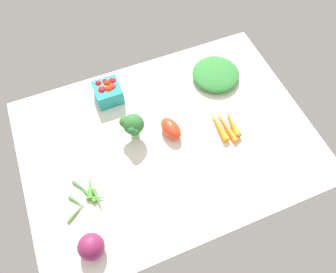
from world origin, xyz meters
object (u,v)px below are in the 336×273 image
Objects in this scene: okra_pile at (89,196)px; roma_tomato at (171,129)px; leafy_greens_clump at (216,74)px; berry_basket at (108,91)px; red_onion_near_basket at (91,247)px; broccoli_head at (133,126)px; carrot_bunch at (225,123)px.

okra_pile is 1.47× the size of roma_tomato.
leafy_greens_clump is (-60.83, -29.51, 1.35)cm from okra_pile.
berry_basket is (16.11, -23.76, 1.15)cm from roma_tomato.
berry_basket is 1.22× the size of red_onion_near_basket.
red_onion_near_basket is at bearing -65.53° from roma_tomato.
okra_pile is at bearing 36.68° from broccoli_head.
roma_tomato is 1.21× the size of red_onion_near_basket.
carrot_bunch is at bearing 141.58° from berry_basket.
berry_basket is 56.91cm from red_onion_near_basket.
red_onion_near_basket is (56.91, 24.48, 2.69)cm from carrot_bunch.
berry_basket is at bearing -116.68° from okra_pile.
broccoli_head is 0.60× the size of leafy_greens_clump.
carrot_bunch is at bearing -171.84° from okra_pile.
roma_tomato is (-12.76, 3.69, -4.39)cm from broccoli_head.
carrot_bunch is 0.86× the size of leafy_greens_clump.
berry_basket is (35.73, -28.34, 2.69)cm from carrot_bunch.
broccoli_head is 13.99cm from roma_tomato.
okra_pile is 36.44cm from roma_tomato.
broccoli_head is at bearing -126.83° from red_onion_near_basket.
broccoli_head is 41.91cm from leafy_greens_clump.
red_onion_near_basket is at bearing 23.27° from carrot_bunch.
carrot_bunch is 33.94cm from broccoli_head.
red_onion_near_basket is at bearing 35.91° from leafy_greens_clump.
roma_tomato is (-34.24, -12.31, 2.06)cm from okra_pile.
okra_pile is at bearing -100.32° from red_onion_near_basket.
leafy_greens_clump is at bearing 171.27° from berry_basket.
red_onion_near_basket is (24.53, 32.75, -3.24)cm from broccoli_head.
roma_tomato reaches higher than okra_pile.
berry_basket and red_onion_near_basket have the same top height.
carrot_bunch is 20.21cm from roma_tomato.
roma_tomato is at bearing 124.14° from berry_basket.
red_onion_near_basket is at bearing 68.16° from berry_basket.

